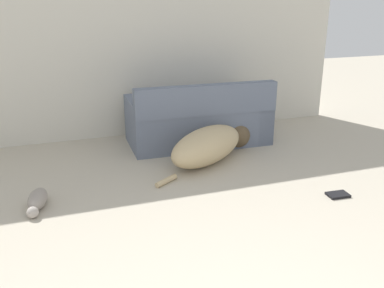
% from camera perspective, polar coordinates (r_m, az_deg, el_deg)
% --- Properties ---
extents(wall_back, '(6.63, 0.06, 2.58)m').
position_cam_1_polar(wall_back, '(5.61, -12.04, 13.63)').
color(wall_back, beige).
rests_on(wall_back, ground_plane).
extents(couch, '(1.76, 0.89, 0.81)m').
position_cam_1_polar(couch, '(5.43, 0.88, 3.01)').
color(couch, slate).
rests_on(couch, ground_plane).
extents(dog, '(1.49, 1.10, 0.41)m').
position_cam_1_polar(dog, '(4.86, 2.57, -0.04)').
color(dog, tan).
rests_on(dog, ground_plane).
extents(cat, '(0.23, 0.51, 0.16)m').
position_cam_1_polar(cat, '(4.07, -19.95, -7.08)').
color(cat, gray).
rests_on(cat, ground_plane).
extents(book_black, '(0.21, 0.15, 0.02)m').
position_cam_1_polar(book_black, '(4.30, 18.87, -6.42)').
color(book_black, black).
rests_on(book_black, ground_plane).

